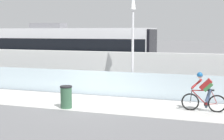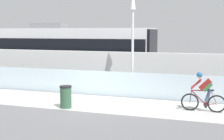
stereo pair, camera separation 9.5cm
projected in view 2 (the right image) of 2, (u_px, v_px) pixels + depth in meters
The scene contains 10 objects.
ground_plane at pixel (85, 102), 14.55m from camera, with size 200.00×200.00×0.00m, color slate.
bike_path_deck at pixel (85, 102), 14.55m from camera, with size 32.00×3.20×0.01m, color beige.
glass_parapet at pixel (99, 83), 16.22m from camera, with size 32.00×0.05×1.24m, color silver.
concrete_barrier_wall at pixel (111, 70), 17.85m from camera, with size 32.00×0.36×2.11m, color silver.
tram_rail_near at pixel (123, 82), 20.32m from camera, with size 32.00×0.08×0.01m, color #595654.
tram_rail_far at pixel (129, 79), 21.67m from camera, with size 32.00×0.08×0.01m, color #595654.
tram at pixel (74, 51), 21.96m from camera, with size 11.06×2.54×3.81m.
cyclist_on_bike at pixel (204, 93), 12.80m from camera, with size 1.77×0.58×1.61m.
lamp_post_antenna at pixel (133, 30), 15.64m from camera, with size 0.28×0.28×5.20m.
trash_bin at pixel (66, 97), 13.42m from camera, with size 0.51×0.51×0.96m.
Camera 2 is at (5.74, -13.12, 3.24)m, focal length 50.93 mm.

